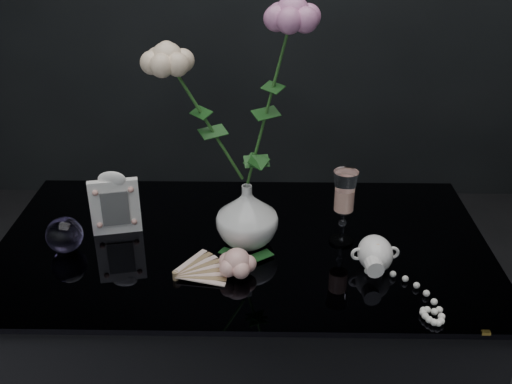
# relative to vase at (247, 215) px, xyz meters

# --- Properties ---
(table) EXTENTS (1.05, 0.58, 0.76)m
(table) POSITION_rel_vase_xyz_m (-0.01, 0.00, -0.45)
(table) COLOR black
(table) RESTS_ON ground
(vase) EXTENTS (0.16, 0.16, 0.14)m
(vase) POSITION_rel_vase_xyz_m (0.00, 0.00, 0.00)
(vase) COLOR white
(vase) RESTS_ON table
(wine_glass) EXTENTS (0.07, 0.07, 0.17)m
(wine_glass) POSITION_rel_vase_xyz_m (0.20, 0.01, 0.02)
(wine_glass) COLOR white
(wine_glass) RESTS_ON table
(picture_frame) EXTENTS (0.13, 0.11, 0.15)m
(picture_frame) POSITION_rel_vase_xyz_m (-0.29, 0.04, 0.01)
(picture_frame) COLOR white
(picture_frame) RESTS_ON table
(paperweight) EXTENTS (0.09, 0.09, 0.08)m
(paperweight) POSITION_rel_vase_xyz_m (-0.38, -0.04, -0.03)
(paperweight) COLOR #8973BB
(paperweight) RESTS_ON table
(paper_fan) EXTENTS (0.23, 0.20, 0.02)m
(paper_fan) POSITION_rel_vase_xyz_m (-0.14, -0.14, -0.06)
(paper_fan) COLOR beige
(paper_fan) RESTS_ON table
(loose_rose) EXTENTS (0.14, 0.18, 0.06)m
(loose_rose) POSITION_rel_vase_xyz_m (-0.02, -0.12, -0.04)
(loose_rose) COLOR #FFB0A4
(loose_rose) RESTS_ON table
(pearl_jar) EXTENTS (0.26, 0.27, 0.07)m
(pearl_jar) POSITION_rel_vase_xyz_m (0.26, -0.09, -0.03)
(pearl_jar) COLOR white
(pearl_jar) RESTS_ON table
(roses) EXTENTS (0.31, 0.13, 0.43)m
(roses) POSITION_rel_vase_xyz_m (-0.01, 0.01, 0.26)
(roses) COLOR #FFD1AB
(roses) RESTS_ON vase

